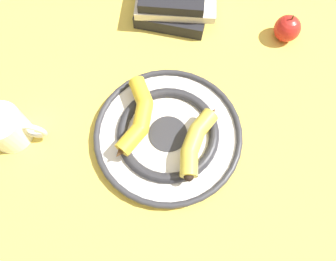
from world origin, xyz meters
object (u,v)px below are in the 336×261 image
banana_b (138,117)px  book_stack (174,2)px  banana_a (196,141)px  decorative_bowl (168,134)px  apple (287,28)px  coffee_mug (7,128)px

banana_b → book_stack: bearing=-5.1°
banana_a → book_stack: size_ratio=0.76×
decorative_bowl → banana_a: size_ratio=1.97×
decorative_bowl → banana_a: banana_a is taller
decorative_bowl → apple: (-0.27, 0.31, 0.02)m
decorative_bowl → banana_b: bearing=-114.2°
banana_b → book_stack: 0.34m
banana_a → book_stack: bearing=-153.2°
book_stack → decorative_bowl: bearing=-86.0°
decorative_bowl → banana_b: banana_b is taller
apple → banana_a: bearing=-40.7°
banana_b → coffee_mug: size_ratio=1.46×
banana_b → book_stack: (-0.33, 0.10, -0.01)m
book_stack → apple: (0.09, 0.28, -0.01)m
banana_b → coffee_mug: coffee_mug is taller
banana_a → apple: bearing=162.4°
banana_a → banana_b: (-0.06, -0.12, -0.00)m
decorative_bowl → apple: bearing=130.3°
decorative_bowl → book_stack: bearing=174.9°
banana_a → banana_b: bearing=-93.7°
coffee_mug → apple: (-0.25, 0.66, -0.01)m
coffee_mug → book_stack: bearing=51.6°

